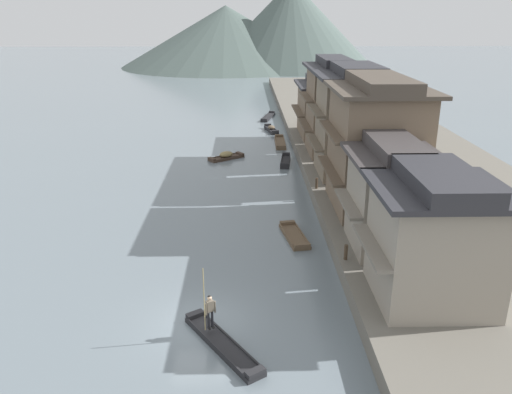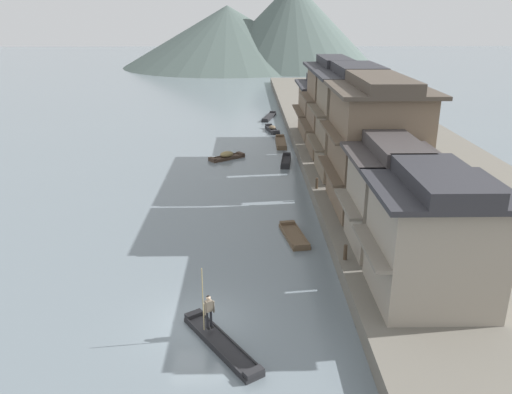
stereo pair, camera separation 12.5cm
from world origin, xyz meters
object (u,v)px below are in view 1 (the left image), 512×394
boatman_person (210,308)px  house_waterfront_second (392,196)px  boat_midriver_upstream (294,236)px  boat_moored_second (271,129)px  mooring_post_dock_near (346,252)px  boat_moored_far (226,156)px  house_waterfront_tall (376,145)px  house_waterfront_far (332,107)px  house_waterfront_narrow (354,122)px  house_waterfront_end (321,107)px  mooring_post_dock_mid (317,183)px  house_waterfront_nearest (435,238)px  boat_foreground_poled (223,344)px  boat_midriver_drifting (280,143)px  boat_moored_third (268,117)px  boat_moored_nearest (285,161)px

boatman_person → house_waterfront_second: bearing=36.1°
boat_midriver_upstream → boatman_person: bearing=-114.3°
boat_moored_second → mooring_post_dock_near: 35.59m
boat_moored_far → house_waterfront_second: house_waterfront_second is taller
boatman_person → house_waterfront_tall: size_ratio=0.35×
house_waterfront_far → boat_moored_second: bearing=110.2°
mooring_post_dock_near → house_waterfront_narrow: bearing=77.9°
boatman_person → house_waterfront_end: house_waterfront_end is taller
boat_moored_second → mooring_post_dock_mid: 23.90m
boat_midriver_upstream → house_waterfront_nearest: (5.40, -8.78, 3.82)m
boat_foreground_poled → house_waterfront_far: 30.41m
boat_midriver_drifting → boat_moored_third: bearing=92.6°
house_waterfront_second → house_waterfront_far: (-0.00, 20.74, 1.29)m
boat_moored_second → mooring_post_dock_mid: (2.18, -23.77, 1.09)m
boatman_person → boat_moored_second: boatman_person is taller
house_waterfront_narrow → house_waterfront_end: size_ratio=1.08×
boat_midriver_drifting → boat_moored_far: bearing=-134.4°
house_waterfront_tall → mooring_post_dock_near: bearing=-112.3°
boatman_person → house_waterfront_end: (9.67, 35.09, 2.51)m
boat_foreground_poled → boat_moored_far: boat_moored_far is taller
boat_midriver_upstream → boat_foreground_poled: bearing=-110.2°
boat_moored_third → house_waterfront_narrow: 29.10m
boat_midriver_drifting → house_waterfront_tall: bearing=-77.2°
boat_foreground_poled → house_waterfront_far: size_ratio=0.55×
boat_moored_nearest → boat_moored_far: 5.87m
mooring_post_dock_mid → house_waterfront_narrow: bearing=48.6°
house_waterfront_tall → boat_moored_far: bearing=123.9°
boatman_person → house_waterfront_far: bearing=70.9°
house_waterfront_tall → mooring_post_dock_near: house_waterfront_tall is taller
boat_moored_second → house_waterfront_end: bearing=-50.0°
boat_moored_nearest → house_waterfront_narrow: 9.42m
house_waterfront_nearest → mooring_post_dock_near: house_waterfront_nearest is taller
boat_moored_second → house_waterfront_tall: 28.53m
house_waterfront_far → boatman_person: bearing=-109.1°
house_waterfront_second → boat_midriver_upstream: bearing=146.3°
house_waterfront_narrow → boatman_person: bearing=-116.2°
boat_midriver_upstream → boat_moored_nearest: bearing=87.6°
boat_moored_second → house_waterfront_tall: bearing=-78.8°
boat_midriver_upstream → mooring_post_dock_mid: mooring_post_dock_mid is taller
boat_moored_far → boat_midriver_drifting: bearing=45.6°
boat_moored_second → house_waterfront_far: size_ratio=0.48×
boat_moored_second → house_waterfront_second: (4.85, -33.91, 3.70)m
house_waterfront_narrow → house_waterfront_far: (-0.66, 6.82, 0.00)m
boat_moored_third → boat_moored_far: bearing=-103.9°
boat_moored_second → house_waterfront_tall: size_ratio=0.48×
house_waterfront_nearest → house_waterfront_tall: (0.14, 11.82, 1.28)m
boat_moored_far → boat_foreground_poled: bearing=-88.4°
house_waterfront_second → boat_midriver_drifting: bearing=98.7°
boat_moored_nearest → mooring_post_dock_near: (1.56, -21.79, 1.17)m
boat_foreground_poled → boatman_person: bearing=124.8°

